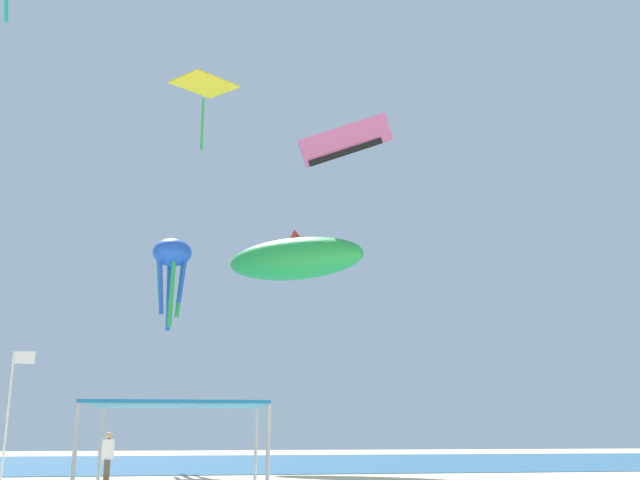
{
  "coord_description": "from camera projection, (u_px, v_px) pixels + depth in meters",
  "views": [
    {
      "loc": [
        -3.85,
        -14.13,
        1.89
      ],
      "look_at": [
        -0.23,
        9.4,
        8.05
      ],
      "focal_mm": 41.06,
      "sensor_mm": 36.0,
      "label": 1
    }
  ],
  "objects": [
    {
      "name": "kite_inflatable_green",
      "position": [
        295.0,
        258.0,
        38.96
      ],
      "size": [
        8.05,
        6.37,
        3.12
      ],
      "rotation": [
        0.0,
        0.0,
        5.74
      ],
      "color": "green"
    },
    {
      "name": "kite_octopus_blue",
      "position": [
        172.0,
        257.0,
        37.83
      ],
      "size": [
        2.55,
        2.55,
        4.68
      ],
      "rotation": [
        0.0,
        0.0,
        5.93
      ],
      "color": "blue"
    },
    {
      "name": "person_central",
      "position": [
        108.0,
        453.0,
        26.74
      ],
      "size": [
        0.42,
        0.47,
        1.78
      ],
      "rotation": [
        0.0,
        0.0,
        1.47
      ],
      "color": "brown",
      "rests_on": "ground"
    },
    {
      "name": "kite_diamond_yellow",
      "position": [
        204.0,
        88.0,
        33.21
      ],
      "size": [
        3.29,
        3.29,
        3.33
      ],
      "rotation": [
        0.0,
        0.0,
        0.62
      ],
      "color": "yellow"
    },
    {
      "name": "banner_flag",
      "position": [
        11.0,
        410.0,
        20.41
      ],
      "size": [
        0.61,
        0.06,
        4.04
      ],
      "color": "silver",
      "rests_on": "ground"
    },
    {
      "name": "canopy_tent",
      "position": [
        178.0,
        409.0,
        13.55
      ],
      "size": [
        3.17,
        3.09,
        2.36
      ],
      "color": "#B2B2B7",
      "rests_on": "ground"
    },
    {
      "name": "ocean_strip",
      "position": [
        270.0,
        462.0,
        42.17
      ],
      "size": [
        110.0,
        23.49,
        0.03
      ],
      "primitive_type": "cube",
      "color": "#28608C",
      "rests_on": "ground"
    },
    {
      "name": "kite_parafoil_pink",
      "position": [
        346.0,
        141.0,
        44.83
      ],
      "size": [
        5.93,
        1.36,
        3.61
      ],
      "rotation": [
        0.0,
        0.0,
        3.04
      ],
      "color": "pink"
    }
  ]
}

